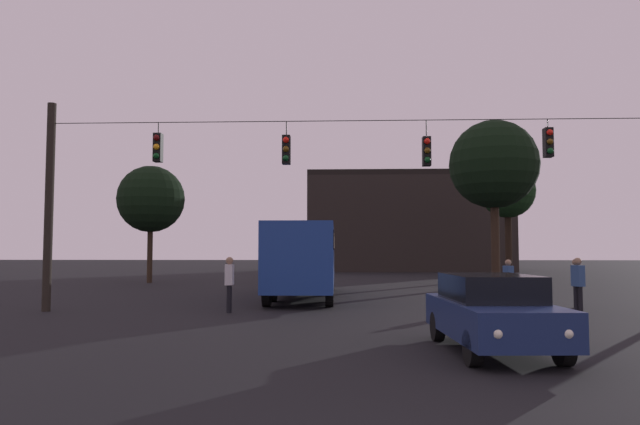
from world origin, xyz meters
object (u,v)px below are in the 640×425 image
Objects in this scene: pedestrian_crossing_center at (508,280)px; car_far_left at (288,270)px; pedestrian_near_bus at (578,282)px; tree_right_far at (151,199)px; tree_behind_building at (508,192)px; pedestrian_crossing_left at (576,280)px; tree_left_silhouette at (494,165)px; city_bus at (305,253)px; pedestrian_crossing_right at (229,281)px; car_near_right at (492,311)px.

car_far_left is at bearing 122.45° from pedestrian_crossing_center.
tree_right_far is at bearing 139.04° from pedestrian_near_bus.
pedestrian_crossing_left is at bearing -99.81° from tree_behind_building.
pedestrian_crossing_center is 0.18× the size of tree_left_silhouette.
city_bus is 6.51m from pedestrian_crossing_right.
city_bus is 10.65m from pedestrian_crossing_left.
tree_right_far reaches higher than city_bus.
city_bus is at bearing -45.54° from tree_right_far.
city_bus reaches higher than pedestrian_crossing_center.
pedestrian_crossing_center is 9.85m from pedestrian_crossing_right.
tree_left_silhouette is 1.32× the size of tree_right_far.
city_bus is 14.93m from tree_right_far.
pedestrian_crossing_right is 18.91m from tree_right_far.
tree_left_silhouette reaches higher than tree_right_far.
city_bus reaches higher than pedestrian_near_bus.
tree_right_far is (-19.21, 16.67, 4.11)m from pedestrian_near_bus.
pedestrian_crossing_left is (11.47, -14.98, 0.17)m from car_far_left.
city_bus is 13.88m from car_near_right.
city_bus is 22.25m from tree_behind_building.
tree_behind_building is (4.45, 23.47, 5.17)m from pedestrian_near_bus.
city_bus is at bearing -128.02° from tree_behind_building.
pedestrian_near_bus reaches higher than car_far_left.
pedestrian_near_bus is 24.44m from tree_behind_building.
tree_behind_building is at bearing 79.26° from pedestrian_near_bus.
pedestrian_crossing_center reaches higher than car_far_left.
car_near_right is (4.61, -13.05, -1.07)m from city_bus.
pedestrian_crossing_left is 1.02× the size of pedestrian_crossing_center.
car_near_right is 23.44m from tree_left_silhouette.
pedestrian_crossing_center is at bearing 169.16° from pedestrian_crossing_left.
tree_left_silhouette reaches higher than car_far_left.
city_bus is at bearing -139.52° from tree_left_silhouette.
tree_left_silhouette is (5.74, 21.89, 6.11)m from car_near_right.
pedestrian_crossing_center is at bearing 13.93° from pedestrian_crossing_right.
car_far_left is at bearing 122.12° from pedestrian_near_bus.
tree_behind_building is (3.70, 21.38, 5.22)m from pedestrian_crossing_left.
car_far_left is at bearing 2.67° from tree_right_far.
tree_left_silhouette is (1.36, 15.11, 5.90)m from pedestrian_near_bus.
pedestrian_crossing_left is 0.21× the size of tree_behind_building.
tree_right_far reaches higher than pedestrian_crossing_right.
pedestrian_near_bus is 25.76m from tree_right_far.
pedestrian_crossing_left is 2.24m from pedestrian_crossing_center.
pedestrian_crossing_right is at bearing 133.79° from car_near_right.
tree_behind_building reaches higher than pedestrian_crossing_left.
tree_left_silhouette is (0.60, 13.02, 5.94)m from pedestrian_crossing_left.
pedestrian_crossing_right reaches higher than pedestrian_near_bus.
pedestrian_crossing_center is at bearing -102.57° from tree_left_silhouette.
car_near_right is 2.49× the size of pedestrian_near_bus.
pedestrian_near_bus is 16.27m from tree_left_silhouette.
car_near_right is at bearing -122.87° from pedestrian_near_bus.
pedestrian_near_bus is 0.25× the size of tree_right_far.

